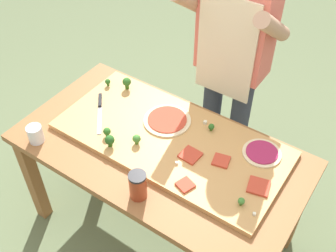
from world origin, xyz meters
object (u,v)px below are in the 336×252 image
(pizza_slice_near_right, at_px, (185,185))
(broccoli_floret_center_left, at_px, (127,82))
(broccoli_floret_front_right, at_px, (108,82))
(pizza_slice_near_left, at_px, (259,186))
(cheese_crumble_a, at_px, (177,163))
(cheese_crumble_b, at_px, (205,122))
(prep_table, at_px, (160,161))
(chefs_knife, at_px, (100,108))
(sauce_jar, at_px, (138,186))
(cheese_crumble_c, at_px, (254,214))
(pizza_whole_tomato_red, at_px, (167,120))
(cook_center, at_px, (232,55))
(flour_cup, at_px, (36,135))
(broccoli_floret_front_left, at_px, (211,127))
(broccoli_floret_back_mid, at_px, (241,201))
(pizza_slice_center, at_px, (221,161))
(broccoli_floret_center_right, at_px, (137,139))
(pizza_whole_beet_magenta, at_px, (262,153))
(pizza_slice_far_right, at_px, (190,155))
(broccoli_floret_back_right, at_px, (110,140))
(broccoli_floret_back_left, at_px, (107,132))

(pizza_slice_near_right, bearing_deg, broccoli_floret_center_left, 148.23)
(pizza_slice_near_right, distance_m, broccoli_floret_front_right, 0.88)
(pizza_slice_near_left, xyz_separation_m, cheese_crumble_a, (-0.40, -0.09, 0.00))
(broccoli_floret_center_left, distance_m, cheese_crumble_b, 0.54)
(prep_table, bearing_deg, chefs_knife, 174.70)
(sauce_jar, bearing_deg, prep_table, 107.09)
(broccoli_floret_front_right, relative_size, cheese_crumble_c, 3.41)
(pizza_whole_tomato_red, distance_m, cook_center, 0.53)
(cheese_crumble_c, height_order, flour_cup, flour_cup)
(broccoli_floret_front_left, bearing_deg, cook_center, 104.84)
(chefs_knife, height_order, broccoli_floret_front_left, broccoli_floret_front_left)
(pizza_slice_near_left, relative_size, broccoli_floret_back_mid, 2.41)
(broccoli_floret_front_left, bearing_deg, cheese_crumble_b, 153.49)
(cheese_crumble_a, distance_m, flour_cup, 0.76)
(prep_table, bearing_deg, broccoli_floret_front_right, 157.10)
(pizza_slice_center, distance_m, broccoli_floret_back_mid, 0.27)
(broccoli_floret_back_mid, height_order, cheese_crumble_b, broccoli_floret_back_mid)
(cheese_crumble_b, bearing_deg, broccoli_floret_front_left, -26.51)
(pizza_slice_near_right, distance_m, flour_cup, 0.84)
(broccoli_floret_front_right, height_order, broccoli_floret_front_left, broccoli_floret_front_right)
(broccoli_floret_center_right, relative_size, cook_center, 0.03)
(chefs_knife, height_order, cook_center, cook_center)
(pizza_whole_beet_magenta, bearing_deg, flour_cup, -151.67)
(pizza_whole_beet_magenta, bearing_deg, pizza_whole_tomato_red, -172.57)
(pizza_slice_far_right, height_order, broccoli_floret_back_right, broccoli_floret_back_right)
(broccoli_floret_back_right, relative_size, broccoli_floret_front_left, 1.63)
(pizza_slice_center, distance_m, flour_cup, 0.98)
(pizza_slice_near_right, distance_m, cheese_crumble_c, 0.34)
(cheese_crumble_b, bearing_deg, cheese_crumble_a, -84.74)
(pizza_slice_near_right, xyz_separation_m, cook_center, (-0.19, 0.78, 0.21))
(broccoli_floret_back_mid, relative_size, broccoli_floret_center_left, 0.55)
(broccoli_floret_front_right, xyz_separation_m, cheese_crumble_b, (0.65, 0.04, -0.02))
(broccoli_floret_front_right, bearing_deg, cheese_crumble_b, 3.66)
(chefs_knife, relative_size, cheese_crumble_a, 19.77)
(pizza_slice_far_right, height_order, broccoli_floret_back_mid, broccoli_floret_back_mid)
(chefs_knife, height_order, broccoli_floret_back_left, broccoli_floret_back_left)
(broccoli_floret_back_left, relative_size, cheese_crumble_a, 4.07)
(prep_table, xyz_separation_m, cook_center, (0.06, 0.63, 0.35))
(broccoli_floret_back_mid, xyz_separation_m, cheese_crumble_b, (-0.40, 0.37, -0.02))
(pizza_whole_tomato_red, bearing_deg, broccoli_floret_back_mid, -24.58)
(pizza_whole_tomato_red, distance_m, cheese_crumble_a, 0.31)
(pizza_slice_near_left, relative_size, broccoli_floret_back_right, 1.47)
(pizza_slice_far_right, height_order, cheese_crumble_c, cheese_crumble_c)
(pizza_slice_far_right, xyz_separation_m, broccoli_floret_center_right, (-0.28, -0.08, 0.03))
(chefs_knife, xyz_separation_m, pizza_whole_beet_magenta, (0.91, 0.20, 0.00))
(pizza_slice_near_right, bearing_deg, cheese_crumble_b, 108.33)
(cook_center, bearing_deg, cheese_crumble_c, -54.75)
(prep_table, xyz_separation_m, cheese_crumble_c, (0.59, -0.12, 0.14))
(broccoli_floret_back_right, bearing_deg, cook_center, 70.98)
(broccoli_floret_front_right, relative_size, cook_center, 0.03)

